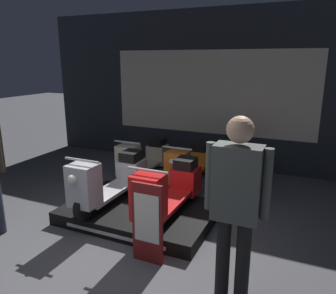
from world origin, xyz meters
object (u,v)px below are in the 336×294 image
object	(u,v)px
scooter_backrow_2	(242,171)
price_sign_board	(147,223)
scooter_backrow_0	(145,158)
scooter_display_right	(170,189)
scooter_backrow_1	(190,164)
person_right_browsing	(236,199)
scooter_display_left	(111,179)

from	to	relation	value
scooter_backrow_2	price_sign_board	bearing A→B (deg)	-100.96
scooter_backrow_0	price_sign_board	xyz separation A→B (m)	(1.41, -2.55, 0.14)
scooter_display_right	scooter_backrow_1	bearing A→B (deg)	101.27
scooter_backrow_1	scooter_backrow_2	bearing A→B (deg)	0.00
scooter_backrow_0	person_right_browsing	bearing A→B (deg)	-49.03
scooter_backrow_0	scooter_backrow_2	size ratio (longest dim) A/B	1.00
scooter_display_right	scooter_backrow_0	distance (m)	2.11
scooter_display_right	scooter_backrow_0	bearing A→B (deg)	127.65
scooter_display_left	scooter_display_right	world-z (taller)	same
scooter_backrow_1	person_right_browsing	bearing A→B (deg)	-62.30
scooter_display_left	scooter_backrow_2	size ratio (longest dim) A/B	1.00
scooter_display_right	scooter_backrow_0	xyz separation A→B (m)	(-1.28, 1.66, -0.18)
scooter_display_left	scooter_display_right	distance (m)	0.93
scooter_backrow_2	scooter_display_left	bearing A→B (deg)	-133.03
scooter_display_right	scooter_backrow_1	distance (m)	1.70
scooter_backrow_0	scooter_backrow_2	world-z (taller)	same
scooter_backrow_0	price_sign_board	size ratio (longest dim) A/B	1.78
scooter_display_left	scooter_backrow_2	world-z (taller)	scooter_display_left
scooter_backrow_1	scooter_backrow_2	world-z (taller)	same
scooter_backrow_1	person_right_browsing	world-z (taller)	person_right_browsing
scooter_backrow_1	person_right_browsing	xyz separation A→B (m)	(1.45, -2.77, 0.70)
person_right_browsing	scooter_display_left	bearing A→B (deg)	151.66
scooter_backrow_0	price_sign_board	distance (m)	2.91
price_sign_board	person_right_browsing	bearing A→B (deg)	-12.60
scooter_backrow_2	person_right_browsing	distance (m)	2.90
scooter_backrow_2	price_sign_board	distance (m)	2.60
scooter_display_left	scooter_backrow_0	bearing A→B (deg)	101.90
scooter_backrow_1	price_sign_board	bearing A→B (deg)	-79.82
scooter_display_left	scooter_backrow_0	xyz separation A→B (m)	(-0.35, 1.66, -0.18)
scooter_backrow_2	scooter_display_right	bearing A→B (deg)	-110.45
scooter_backrow_2	person_right_browsing	bearing A→B (deg)	-79.70
scooter_backrow_1	price_sign_board	xyz separation A→B (m)	(0.46, -2.55, 0.14)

